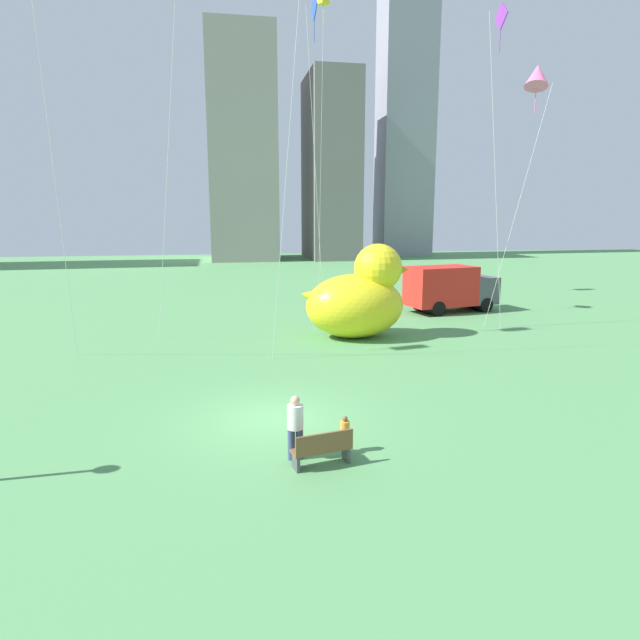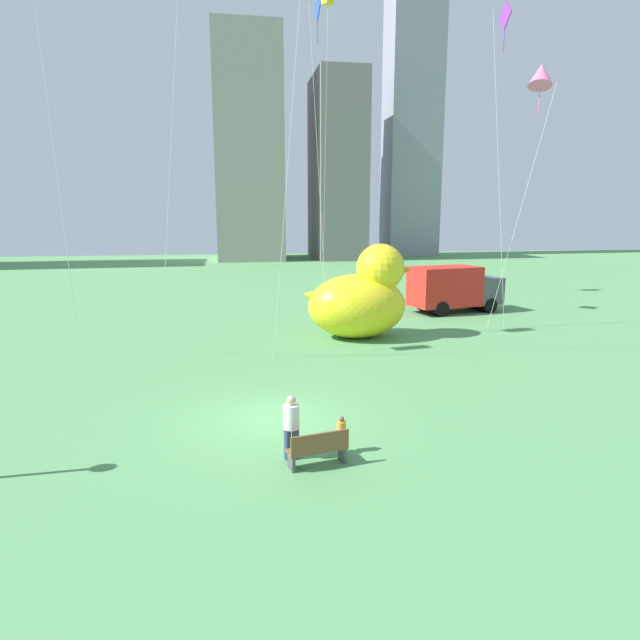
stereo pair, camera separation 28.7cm
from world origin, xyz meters
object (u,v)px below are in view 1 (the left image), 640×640
(person_child, at_px, (345,432))
(park_bench, at_px, (323,448))
(giant_inflatable_duck, at_px, (359,298))
(box_truck, at_px, (449,289))
(person_adult, at_px, (295,424))
(kite_pink, at_px, (537,76))
(kite_purple, at_px, (501,35))
(kite_blue, at_px, (314,28))

(person_child, bearing_deg, park_bench, -135.39)
(giant_inflatable_duck, bearing_deg, box_truck, 39.01)
(person_adult, xyz_separation_m, box_truck, (12.34, 19.01, 0.53))
(park_bench, bearing_deg, kite_pink, 45.54)
(box_truck, distance_m, kite_purple, 14.03)
(kite_pink, height_order, kite_purple, kite_purple)
(kite_pink, distance_m, kite_purple, 3.28)
(kite_blue, bearing_deg, park_bench, -99.40)
(person_child, bearing_deg, kite_blue, 82.45)
(park_bench, distance_m, kite_pink, 21.77)
(box_truck, height_order, kite_pink, kite_pink)
(giant_inflatable_duck, height_order, kite_purple, kite_purple)
(box_truck, xyz_separation_m, kite_blue, (-8.67, -0.85, 14.23))
(person_adult, height_order, kite_purple, kite_purple)
(person_adult, distance_m, kite_pink, 21.57)
(park_bench, height_order, kite_blue, kite_blue)
(kite_purple, bearing_deg, park_bench, -128.19)
(giant_inflatable_duck, bearing_deg, park_bench, -107.89)
(person_child, height_order, box_truck, box_truck)
(park_bench, xyz_separation_m, kite_pink, (12.76, 13.00, 11.92))
(kite_pink, bearing_deg, giant_inflatable_duck, 176.16)
(kite_blue, bearing_deg, box_truck, 5.61)
(giant_inflatable_duck, bearing_deg, kite_pink, -3.84)
(park_bench, relative_size, box_truck, 0.25)
(kite_blue, relative_size, kite_pink, 1.32)
(person_adult, height_order, kite_blue, kite_blue)
(person_adult, height_order, kite_pink, kite_pink)
(person_adult, height_order, person_child, person_adult)
(person_child, distance_m, box_truck, 21.86)
(giant_inflatable_duck, bearing_deg, kite_purple, 11.57)
(person_child, xyz_separation_m, box_truck, (11.05, 18.84, 0.91))
(park_bench, bearing_deg, kite_purple, 51.81)
(park_bench, xyz_separation_m, kite_blue, (3.10, 18.69, 15.21))
(park_bench, relative_size, kite_pink, 0.12)
(person_child, bearing_deg, person_adult, -172.68)
(person_adult, distance_m, giant_inflatable_duck, 13.98)
(box_truck, bearing_deg, kite_blue, -174.39)
(park_bench, xyz_separation_m, box_truck, (11.76, 19.54, 0.97))
(park_bench, height_order, kite_pink, kite_pink)
(giant_inflatable_duck, distance_m, kite_blue, 14.70)
(giant_inflatable_duck, height_order, box_truck, giant_inflatable_duck)
(giant_inflatable_duck, distance_m, box_truck, 9.52)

